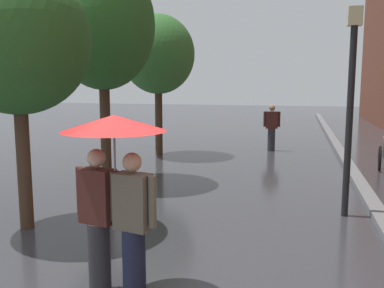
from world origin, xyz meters
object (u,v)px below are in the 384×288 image
Objects in this scene: street_tree_2 at (158,55)px; street_tree_1 at (102,25)px; street_tree_0 at (17,41)px; couple_under_umbrella at (115,176)px; street_lamp_post at (351,95)px; pedestrian_walking_midground at (272,128)px.

street_tree_1 is at bearing -91.05° from street_tree_2.
street_tree_1 is (-0.13, 3.45, 0.66)m from street_tree_0.
street_lamp_post is (2.86, 3.75, 0.80)m from couple_under_umbrella.
street_tree_0 is at bearing -89.52° from street_tree_2.
street_tree_2 is at bearing 134.44° from street_lamp_post.
street_tree_2 is 4.72m from pedestrian_walking_midground.
street_tree_1 is 6.29m from couple_under_umbrella.
street_tree_0 is 0.93× the size of street_tree_2.
couple_under_umbrella is (2.42, -1.80, -1.67)m from street_tree_0.
street_tree_2 is (0.07, 3.95, -0.45)m from street_tree_1.
couple_under_umbrella is 1.29× the size of pedestrian_walking_midground.
street_lamp_post reaches higher than couple_under_umbrella.
street_tree_0 is 10.10m from pedestrian_walking_midground.
couple_under_umbrella is at bearing -36.65° from street_tree_0.
street_lamp_post is at bearing 52.61° from couple_under_umbrella.
street_tree_1 is 3.97m from street_tree_2.
street_tree_1 reaches higher than pedestrian_walking_midground.
pedestrian_walking_midground is at bearing 26.46° from street_tree_2.
couple_under_umbrella is 4.78m from street_lamp_post.
street_tree_0 reaches higher than couple_under_umbrella.
couple_under_umbrella is at bearing -64.04° from street_tree_1.
street_tree_2 is 7.72m from street_lamp_post.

